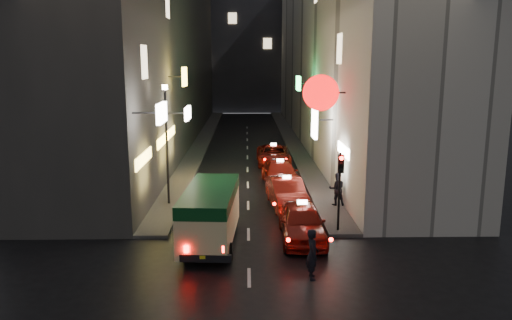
{
  "coord_description": "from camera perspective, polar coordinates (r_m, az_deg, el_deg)",
  "views": [
    {
      "loc": [
        -0.08,
        -12.55,
        7.57
      ],
      "look_at": [
        0.42,
        13.0,
        2.47
      ],
      "focal_mm": 35.0,
      "sensor_mm": 36.0,
      "label": 1
    }
  ],
  "objects": [
    {
      "name": "building_right",
      "position": [
        47.26,
        8.95,
        12.89
      ],
      "size": [
        8.19,
        52.0,
        18.0
      ],
      "color": "beige",
      "rests_on": "ground"
    },
    {
      "name": "lamp_post",
      "position": [
        26.16,
        -10.18,
        2.66
      ],
      "size": [
        0.28,
        0.28,
        6.22
      ],
      "color": "black",
      "rests_on": "sidewalk_left"
    },
    {
      "name": "minibus",
      "position": [
        20.87,
        -5.24,
        -5.62
      ],
      "size": [
        2.31,
        5.71,
        2.4
      ],
      "color": "beige",
      "rests_on": "ground"
    },
    {
      "name": "pedestrian_sidewalk",
      "position": [
        26.3,
        9.24,
        -3.03
      ],
      "size": [
        0.75,
        0.47,
        1.96
      ],
      "primitive_type": "imported",
      "rotation": [
        0.0,
        0.0,
        3.16
      ],
      "color": "black",
      "rests_on": "sidewalk_right"
    },
    {
      "name": "building_left",
      "position": [
        47.23,
        -11.05,
        12.82
      ],
      "size": [
        7.43,
        52.0,
        18.0
      ],
      "color": "#383533",
      "rests_on": "ground"
    },
    {
      "name": "taxi_second",
      "position": [
        26.19,
        3.52,
        -3.5
      ],
      "size": [
        2.9,
        5.82,
        1.95
      ],
      "color": "maroon",
      "rests_on": "ground"
    },
    {
      "name": "pedestrian_crossing",
      "position": [
        17.85,
        6.48,
        -10.27
      ],
      "size": [
        0.48,
        0.7,
        2.06
      ],
      "primitive_type": "imported",
      "rotation": [
        0.0,
        0.0,
        1.63
      ],
      "color": "black",
      "rests_on": "ground"
    },
    {
      "name": "sidewalk_left",
      "position": [
        47.33,
        -6.16,
        2.11
      ],
      "size": [
        1.5,
        52.0,
        0.15
      ],
      "primitive_type": "cube",
      "color": "#474442",
      "rests_on": "ground"
    },
    {
      "name": "taxi_far",
      "position": [
        36.87,
        2.02,
        0.76
      ],
      "size": [
        2.21,
        5.28,
        1.84
      ],
      "color": "maroon",
      "rests_on": "ground"
    },
    {
      "name": "sidewalk_right",
      "position": [
        47.35,
        4.14,
        2.15
      ],
      "size": [
        1.5,
        52.0,
        0.15
      ],
      "primitive_type": "cube",
      "color": "#474442",
      "rests_on": "ground"
    },
    {
      "name": "taxi_near",
      "position": [
        21.58,
        5.28,
        -6.72
      ],
      "size": [
        2.39,
        5.77,
        2.0
      ],
      "color": "maroon",
      "rests_on": "ground"
    },
    {
      "name": "traffic_light",
      "position": [
        21.96,
        9.61,
        -1.72
      ],
      "size": [
        0.26,
        0.43,
        3.5
      ],
      "color": "black",
      "rests_on": "sidewalk_right"
    },
    {
      "name": "taxi_third",
      "position": [
        30.85,
        2.77,
        -1.3
      ],
      "size": [
        2.52,
        5.49,
        1.88
      ],
      "color": "maroon",
      "rests_on": "ground"
    },
    {
      "name": "building_far",
      "position": [
        78.62,
        -1.09,
        13.79
      ],
      "size": [
        30.0,
        10.0,
        22.0
      ],
      "primitive_type": "cube",
      "color": "#37373D",
      "rests_on": "ground"
    }
  ]
}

